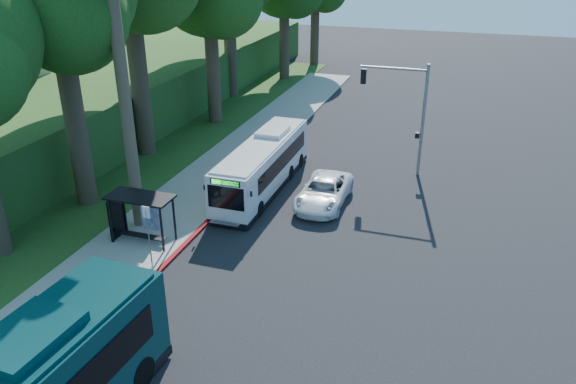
% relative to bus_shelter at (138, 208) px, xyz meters
% --- Properties ---
extents(ground, '(140.00, 140.00, 0.00)m').
position_rel_bus_shelter_xyz_m(ground, '(7.26, 2.86, -1.81)').
color(ground, black).
rests_on(ground, ground).
extents(sidewalk, '(4.50, 70.00, 0.12)m').
position_rel_bus_shelter_xyz_m(sidewalk, '(-0.04, 2.86, -1.75)').
color(sidewalk, gray).
rests_on(sidewalk, ground).
extents(red_curb, '(0.25, 30.00, 0.13)m').
position_rel_bus_shelter_xyz_m(red_curb, '(2.26, -1.14, -1.74)').
color(red_curb, maroon).
rests_on(red_curb, ground).
extents(grass_verge, '(8.00, 70.00, 0.06)m').
position_rel_bus_shelter_xyz_m(grass_verge, '(-5.74, 7.86, -1.78)').
color(grass_verge, '#234719').
rests_on(grass_verge, ground).
extents(bus_shelter, '(3.20, 1.51, 2.55)m').
position_rel_bus_shelter_xyz_m(bus_shelter, '(0.00, 0.00, 0.00)').
color(bus_shelter, black).
rests_on(bus_shelter, ground).
extents(stop_sign_pole, '(0.35, 0.06, 3.17)m').
position_rel_bus_shelter_xyz_m(stop_sign_pole, '(1.86, -2.14, 0.28)').
color(stop_sign_pole, gray).
rests_on(stop_sign_pole, ground).
extents(traffic_signal_pole, '(4.10, 0.30, 7.00)m').
position_rel_bus_shelter_xyz_m(traffic_signal_pole, '(11.04, 12.86, 2.62)').
color(traffic_signal_pole, gray).
rests_on(traffic_signal_pole, ground).
extents(hillside_backdrop, '(24.00, 60.00, 8.80)m').
position_rel_bus_shelter_xyz_m(hillside_backdrop, '(-19.04, 17.96, 0.63)').
color(hillside_backdrop, '#234719').
rests_on(hillside_backdrop, ground).
extents(white_bus, '(2.32, 10.68, 3.18)m').
position_rel_bus_shelter_xyz_m(white_bus, '(3.53, 7.86, -0.25)').
color(white_bus, silver).
rests_on(white_bus, ground).
extents(pickup, '(2.48, 5.35, 1.48)m').
position_rel_bus_shelter_xyz_m(pickup, '(7.48, 6.91, -1.07)').
color(pickup, white).
rests_on(pickup, ground).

